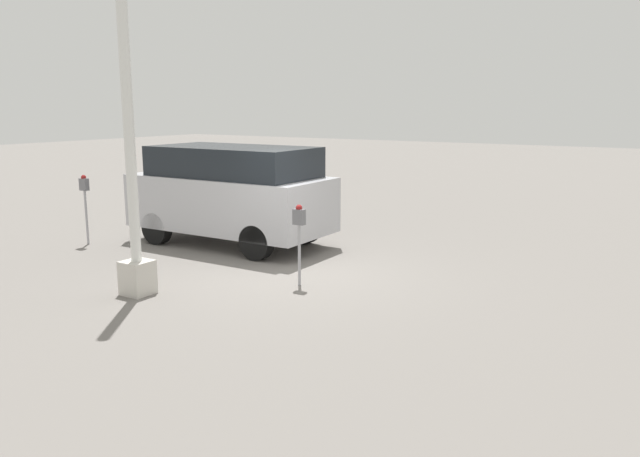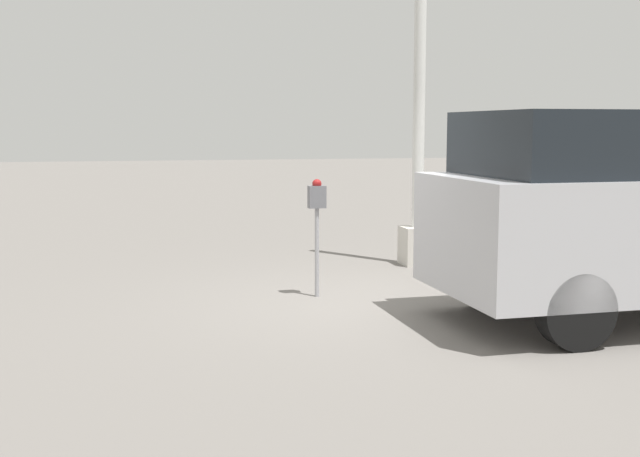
{
  "view_description": "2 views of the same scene",
  "coord_description": "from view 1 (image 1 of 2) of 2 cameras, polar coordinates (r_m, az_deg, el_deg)",
  "views": [
    {
      "loc": [
        -6.31,
        8.93,
        3.0
      ],
      "look_at": [
        -0.66,
        -0.03,
        0.9
      ],
      "focal_mm": 35.0,
      "sensor_mm": 36.0,
      "label": 1
    },
    {
      "loc": [
        -2.76,
        -8.48,
        1.98
      ],
      "look_at": [
        -0.71,
        -0.14,
        0.89
      ],
      "focal_mm": 45.0,
      "sensor_mm": 36.0,
      "label": 2
    }
  ],
  "objects": [
    {
      "name": "lamp_post",
      "position": [
        10.18,
        -16.79,
        3.64
      ],
      "size": [
        0.44,
        0.44,
        5.28
      ],
      "color": "beige",
      "rests_on": "ground"
    },
    {
      "name": "parked_van",
      "position": [
        13.63,
        -8.14,
        3.35
      ],
      "size": [
        4.42,
        2.01,
        2.13
      ],
      "rotation": [
        0.0,
        0.0,
        0.01
      ],
      "color": "#B2B2B7",
      "rests_on": "ground"
    },
    {
      "name": "ground_plane",
      "position": [
        11.33,
        -2.92,
        -4.13
      ],
      "size": [
        80.0,
        80.0,
        0.0
      ],
      "primitive_type": "plane",
      "color": "slate"
    },
    {
      "name": "parking_meter_far",
      "position": [
        14.4,
        -20.71,
        3.02
      ],
      "size": [
        0.2,
        0.12,
        1.53
      ],
      "rotation": [
        0.0,
        0.0,
        0.04
      ],
      "color": "#9E9EA3",
      "rests_on": "ground"
    },
    {
      "name": "parking_meter_near",
      "position": [
        10.37,
        -1.92,
        0.22
      ],
      "size": [
        0.2,
        0.12,
        1.38
      ],
      "rotation": [
        0.0,
        0.0,
        0.04
      ],
      "color": "#9E9EA3",
      "rests_on": "ground"
    }
  ]
}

